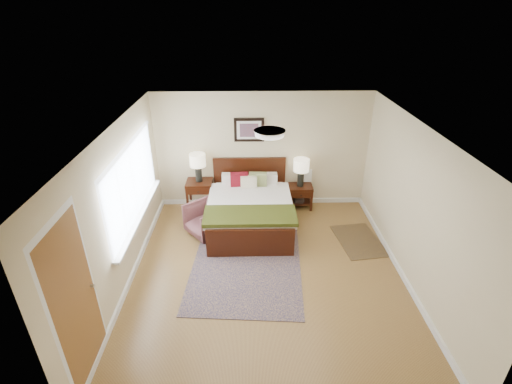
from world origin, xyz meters
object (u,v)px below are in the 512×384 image
nightstand_left (200,187)px  nightstand_right (300,194)px  bed (250,204)px  lamp_left (198,163)px  lamp_right (301,168)px  rug_persian (247,263)px  armchair (206,219)px

nightstand_left → nightstand_right: bearing=0.2°
bed → nightstand_right: (1.09, 0.75, -0.17)m
bed → nightstand_right: bearing=34.5°
lamp_left → lamp_right: (2.17, 0.00, -0.13)m
rug_persian → bed: bearing=91.1°
bed → armchair: bearing=-164.2°
nightstand_left → nightstand_right: size_ratio=1.24×
nightstand_right → lamp_left: (-2.17, 0.01, 0.76)m
nightstand_right → nightstand_left: bearing=-179.8°
bed → nightstand_left: bed is taller
nightstand_left → lamp_left: (0.00, 0.02, 0.55)m
nightstand_right → lamp_left: size_ratio=0.87×
bed → rug_persian: (-0.06, -1.20, -0.50)m
rug_persian → nightstand_left: bearing=121.6°
lamp_left → armchair: (0.23, -1.00, -0.77)m
nightstand_left → armchair: nightstand_left is taller
armchair → rug_persian: size_ratio=0.27×
nightstand_left → rug_persian: bearing=-62.6°
nightstand_left → armchair: (0.23, -0.98, -0.22)m
rug_persian → lamp_right: bearing=63.6°
bed → nightstand_left: 1.31m
rug_persian → lamp_left: bearing=121.3°
nightstand_right → rug_persian: nightstand_right is taller
lamp_right → rug_persian: (-1.16, -1.96, -0.95)m
bed → armchair: 0.90m
lamp_right → rug_persian: 2.47m
lamp_right → rug_persian: size_ratio=0.23×
armchair → rug_persian: bearing=-1.1°
bed → lamp_left: bearing=144.5°
bed → nightstand_left: bearing=145.3°
nightstand_left → armchair: size_ratio=0.95×
lamp_left → lamp_right: size_ratio=1.00×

